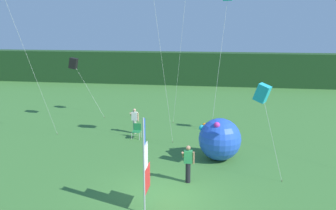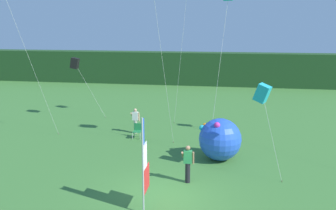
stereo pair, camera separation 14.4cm
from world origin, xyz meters
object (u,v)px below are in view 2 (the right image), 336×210
at_px(banner_flag, 145,166).
at_px(person_mid_field, 188,163).
at_px(person_near_banner, 135,120).
at_px(kite_cyan_box_0, 262,93).
at_px(kite_black_box_3, 75,63).
at_px(inflatable_balloon, 220,139).
at_px(folding_chair, 137,130).

distance_m(banner_flag, person_mid_field, 3.03).
relative_size(person_near_banner, kite_cyan_box_0, 0.37).
bearing_deg(banner_flag, kite_cyan_box_0, 40.26).
distance_m(banner_flag, person_near_banner, 9.73).
height_order(person_near_banner, kite_black_box_3, kite_black_box_3).
bearing_deg(inflatable_balloon, kite_cyan_box_0, -45.81).
distance_m(person_near_banner, inflatable_balloon, 6.56).
xyz_separation_m(person_mid_field, inflatable_balloon, (1.33, 2.96, 0.18)).
bearing_deg(kite_cyan_box_0, inflatable_balloon, 134.19).
xyz_separation_m(banner_flag, inflatable_balloon, (2.64, 5.56, -0.66)).
distance_m(person_mid_field, inflatable_balloon, 3.25).
bearing_deg(person_near_banner, kite_black_box_3, 151.21).
bearing_deg(person_mid_field, folding_chair, 122.73).
bearing_deg(person_near_banner, banner_flag, -73.50).
height_order(kite_cyan_box_0, kite_black_box_3, kite_black_box_3).
xyz_separation_m(kite_cyan_box_0, kite_black_box_3, (-12.26, 8.36, 0.21)).
height_order(banner_flag, person_mid_field, banner_flag).
bearing_deg(inflatable_balloon, kite_black_box_3, 148.08).
bearing_deg(kite_cyan_box_0, person_near_banner, 142.20).
relative_size(person_near_banner, kite_black_box_3, 0.36).
distance_m(person_mid_field, kite_cyan_box_0, 4.44).
xyz_separation_m(person_mid_field, folding_chair, (-3.71, 5.77, -0.40)).
xyz_separation_m(banner_flag, person_mid_field, (1.31, 2.59, -0.84)).
bearing_deg(banner_flag, folding_chair, 105.96).
relative_size(person_near_banner, folding_chair, 1.82).
relative_size(folding_chair, kite_black_box_3, 0.20).
relative_size(banner_flag, inflatable_balloon, 1.69).
relative_size(banner_flag, folding_chair, 4.10).
xyz_separation_m(banner_flag, kite_black_box_3, (-7.85, 12.09, 2.34)).
bearing_deg(person_mid_field, inflatable_balloon, 65.90).
xyz_separation_m(person_mid_field, kite_black_box_3, (-9.17, 9.50, 3.18)).
bearing_deg(person_near_banner, inflatable_balloon, -34.70).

